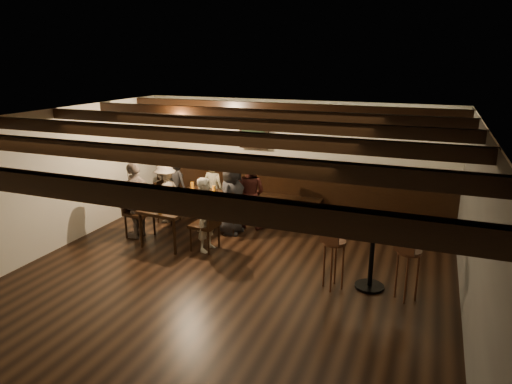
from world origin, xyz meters
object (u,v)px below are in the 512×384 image
at_px(chair_left_near, 168,209).
at_px(bar_stool_right, 407,274).
at_px(chair_right_near, 231,219).
at_px(person_left_near, 166,193).
at_px(bar_stool_left, 333,264).
at_px(person_left_far, 136,200).
at_px(person_bench_left, 173,184).
at_px(person_right_far, 207,215).
at_px(chair_left_far, 139,221).
at_px(person_bench_centre, 213,190).
at_px(person_bench_right, 250,193).
at_px(dining_table, 185,203).
at_px(person_right_near, 232,198).
at_px(high_top_table, 373,245).
at_px(chair_right_far, 206,234).

relative_size(chair_left_near, bar_stool_right, 0.82).
bearing_deg(chair_left_near, chair_right_near, 90.00).
bearing_deg(person_left_near, bar_stool_left, 71.18).
relative_size(chair_left_near, person_left_far, 0.60).
bearing_deg(person_bench_left, person_left_far, 96.34).
bearing_deg(person_right_far, person_bench_left, 50.71).
bearing_deg(bar_stool_right, chair_left_far, -163.93).
xyz_separation_m(person_bench_centre, person_bench_right, (0.89, -0.21, 0.08)).
bearing_deg(person_bench_centre, person_right_far, 116.57).
bearing_deg(person_right_far, bar_stool_right, -94.99).
height_order(dining_table, chair_right_near, chair_right_near).
height_order(chair_left_near, person_bench_left, person_bench_left).
bearing_deg(person_bench_left, dining_table, 135.00).
height_order(person_bench_centre, person_right_near, person_right_near).
xyz_separation_m(dining_table, chair_right_near, (0.75, 0.40, -0.36)).
height_order(bar_stool_left, bar_stool_right, same).
relative_size(chair_left_far, person_bench_left, 0.74).
height_order(chair_left_near, person_left_far, person_left_far).
distance_m(chair_right_near, person_bench_right, 0.64).
height_order(person_bench_right, person_right_far, person_bench_right).
bearing_deg(chair_right_near, high_top_table, -110.52).
bearing_deg(chair_left_near, person_bench_right, 105.54).
distance_m(chair_right_far, person_right_near, 0.99).
height_order(person_left_near, person_right_near, person_right_near).
xyz_separation_m(chair_right_near, person_right_near, (0.03, -0.00, 0.43)).
xyz_separation_m(chair_left_near, person_left_far, (-0.09, -0.90, 0.45)).
distance_m(person_bench_right, person_right_far, 1.36).
distance_m(chair_left_far, person_bench_right, 2.14).
height_order(person_right_far, bar_stool_right, person_right_far).
relative_size(person_bench_right, person_right_far, 1.06).
bearing_deg(person_right_far, person_right_near, 0.00).
height_order(chair_left_far, person_left_far, person_left_far).
distance_m(person_bench_right, high_top_table, 3.08).
bearing_deg(high_top_table, person_left_near, 162.21).
bearing_deg(chair_left_near, person_right_near, 90.00).
xyz_separation_m(person_right_far, bar_stool_right, (3.31, -0.52, -0.26)).
relative_size(dining_table, person_left_far, 1.31).
relative_size(person_left_far, bar_stool_right, 1.36).
distance_m(dining_table, bar_stool_left, 3.21).
height_order(dining_table, person_bench_left, person_bench_left).
bearing_deg(person_right_far, chair_right_near, 2.04).
bearing_deg(person_left_far, person_bench_centre, 153.43).
bearing_deg(bar_stool_left, chair_left_far, -172.13).
xyz_separation_m(chair_right_far, person_right_near, (0.09, 0.90, 0.40)).
height_order(chair_right_near, person_left_near, person_left_near).
bearing_deg(person_bench_centre, chair_left_near, 39.89).
xyz_separation_m(dining_table, bar_stool_right, (4.02, -1.02, -0.24)).
height_order(chair_left_far, person_bench_left, person_bench_left).
xyz_separation_m(person_left_far, person_right_near, (1.56, 0.80, -0.01)).
bearing_deg(person_right_near, chair_right_far, 178.09).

